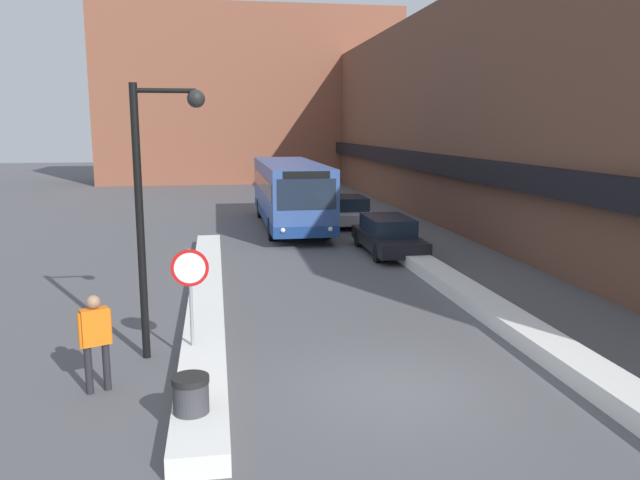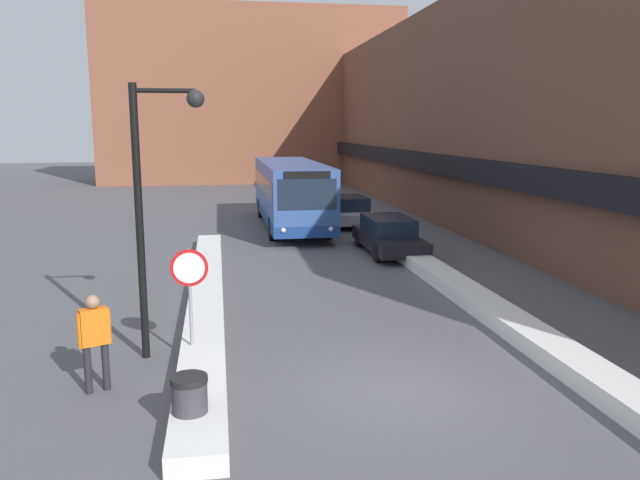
% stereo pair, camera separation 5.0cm
% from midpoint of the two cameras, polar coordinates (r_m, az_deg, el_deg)
% --- Properties ---
extents(ground_plane, '(160.00, 160.00, 0.00)m').
position_cam_midpoint_polar(ground_plane, '(11.90, 7.40, -13.45)').
color(ground_plane, '#515156').
extents(building_row_right, '(5.50, 60.00, 10.78)m').
position_cam_midpoint_polar(building_row_right, '(36.87, 11.87, 10.98)').
color(building_row_right, brown).
rests_on(building_row_right, ground_plane).
extents(building_backdrop_far, '(26.00, 8.00, 14.80)m').
position_cam_midpoint_polar(building_backdrop_far, '(57.17, -6.25, 12.85)').
color(building_backdrop_far, brown).
rests_on(building_backdrop_far, ground_plane).
extents(snow_bank_left, '(0.90, 17.93, 0.36)m').
position_cam_midpoint_polar(snow_bank_left, '(17.56, -10.27, -5.06)').
color(snow_bank_left, silver).
rests_on(snow_bank_left, ground_plane).
extents(snow_bank_right, '(0.90, 20.00, 0.40)m').
position_cam_midpoint_polar(snow_bank_right, '(17.55, 13.96, -5.15)').
color(snow_bank_right, silver).
rests_on(snow_bank_right, ground_plane).
extents(city_bus, '(2.69, 11.35, 3.13)m').
position_cam_midpoint_polar(city_bus, '(30.06, -2.65, 4.39)').
color(city_bus, '#335193').
rests_on(city_bus, ground_plane).
extents(parked_car_front, '(1.85, 4.85, 1.40)m').
position_cam_midpoint_polar(parked_car_front, '(23.99, 6.34, 0.46)').
color(parked_car_front, black).
rests_on(parked_car_front, ground_plane).
extents(parked_car_middle, '(1.89, 4.59, 1.40)m').
position_cam_midpoint_polar(parked_car_middle, '(30.99, 2.72, 2.73)').
color(parked_car_middle, '#B7B7BC').
rests_on(parked_car_middle, ground_plane).
extents(stop_sign, '(0.76, 0.08, 2.37)m').
position_cam_midpoint_polar(stop_sign, '(12.84, -11.73, -3.68)').
color(stop_sign, gray).
rests_on(stop_sign, ground_plane).
extents(street_lamp, '(1.46, 0.36, 5.63)m').
position_cam_midpoint_polar(street_lamp, '(13.03, -14.86, 4.52)').
color(street_lamp, black).
rests_on(street_lamp, ground_plane).
extents(pedestrian, '(0.55, 0.40, 1.82)m').
position_cam_midpoint_polar(pedestrian, '(12.07, -19.80, -8.10)').
color(pedestrian, '#232328').
rests_on(pedestrian, ground_plane).
extents(trash_bin, '(0.59, 0.59, 0.95)m').
position_cam_midpoint_polar(trash_bin, '(10.32, -11.67, -14.52)').
color(trash_bin, '#38383D').
rests_on(trash_bin, ground_plane).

